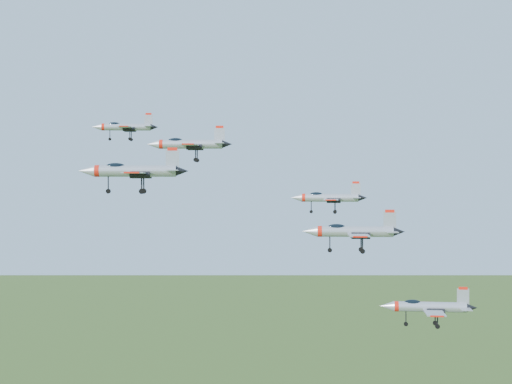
# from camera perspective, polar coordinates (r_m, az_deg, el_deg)

# --- Properties ---
(jet_lead) EXTENTS (10.99, 9.36, 2.99)m
(jet_lead) POSITION_cam_1_polar(r_m,az_deg,el_deg) (122.83, -10.50, 5.15)
(jet_lead) COLOR #A2A6AE
(jet_left_high) EXTENTS (13.30, 11.21, 3.58)m
(jet_left_high) POSITION_cam_1_polar(r_m,az_deg,el_deg) (111.19, -5.44, 3.84)
(jet_left_high) COLOR #A2A6AE
(jet_right_high) EXTENTS (12.76, 10.87, 3.48)m
(jet_right_high) POSITION_cam_1_polar(r_m,az_deg,el_deg) (85.32, -9.88, 1.69)
(jet_right_high) COLOR #A2A6AE
(jet_left_low) EXTENTS (11.48, 9.57, 3.07)m
(jet_left_low) POSITION_cam_1_polar(r_m,az_deg,el_deg) (107.42, 5.76, -0.44)
(jet_left_low) COLOR #A2A6AE
(jet_right_low) EXTENTS (12.76, 10.71, 3.42)m
(jet_right_low) POSITION_cam_1_polar(r_m,az_deg,el_deg) (89.62, 7.69, -3.13)
(jet_right_low) COLOR #A2A6AE
(jet_trail) EXTENTS (12.66, 10.55, 3.38)m
(jet_trail) POSITION_cam_1_polar(r_m,az_deg,el_deg) (97.39, 13.53, -8.91)
(jet_trail) COLOR #A2A6AE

